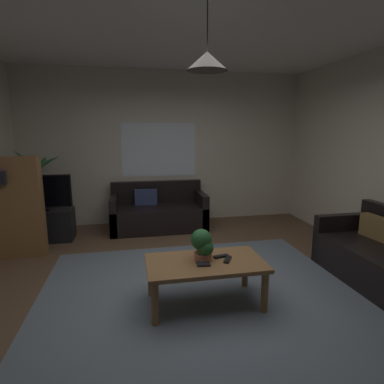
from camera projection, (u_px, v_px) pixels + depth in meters
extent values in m
cube|color=brown|center=(197.00, 290.00, 3.48)|extent=(5.25, 5.59, 0.02)
cube|color=slate|center=(201.00, 298.00, 3.29)|extent=(3.41, 3.07, 0.01)
cube|color=beige|center=(166.00, 148.00, 5.92)|extent=(5.37, 0.06, 2.83)
cube|color=white|center=(198.00, 11.00, 2.93)|extent=(5.25, 5.59, 0.02)
cube|color=white|center=(159.00, 150.00, 5.87)|extent=(1.39, 0.01, 1.00)
cube|color=black|center=(159.00, 218.00, 5.59)|extent=(1.67, 0.82, 0.42)
cube|color=black|center=(157.00, 192.00, 5.85)|extent=(1.67, 0.12, 0.40)
cube|color=black|center=(114.00, 214.00, 5.42)|extent=(0.12, 0.82, 0.64)
cube|color=black|center=(201.00, 210.00, 5.72)|extent=(0.12, 0.82, 0.64)
cube|color=navy|center=(146.00, 197.00, 5.65)|extent=(0.41, 0.14, 0.28)
cube|color=black|center=(376.00, 263.00, 3.66)|extent=(0.82, 1.35, 0.42)
cube|color=black|center=(343.00, 237.00, 4.23)|extent=(0.82, 0.12, 0.64)
cube|color=brown|center=(376.00, 227.00, 3.87)|extent=(0.15, 0.41, 0.28)
cube|color=olive|center=(205.00, 263.00, 3.11)|extent=(1.18, 0.65, 0.04)
cylinder|color=olive|center=(155.00, 304.00, 2.80)|extent=(0.07, 0.07, 0.42)
cylinder|color=olive|center=(265.00, 292.00, 3.01)|extent=(0.07, 0.07, 0.42)
cylinder|color=olive|center=(151.00, 277.00, 3.31)|extent=(0.07, 0.07, 0.42)
cylinder|color=olive|center=(245.00, 269.00, 3.51)|extent=(0.07, 0.07, 0.42)
cube|color=black|center=(203.00, 263.00, 3.03)|extent=(0.14, 0.13, 0.02)
cube|color=black|center=(221.00, 256.00, 3.20)|extent=(0.17, 0.08, 0.02)
cube|color=black|center=(228.00, 260.00, 3.12)|extent=(0.12, 0.16, 0.02)
cylinder|color=#B77051|center=(203.00, 256.00, 3.13)|extent=(0.18, 0.18, 0.08)
sphere|color=#235B2D|center=(205.00, 248.00, 3.09)|extent=(0.17, 0.17, 0.17)
sphere|color=#235B2D|center=(201.00, 239.00, 3.10)|extent=(0.21, 0.21, 0.21)
cube|color=black|center=(44.00, 225.00, 5.00)|extent=(0.90, 0.44, 0.50)
cube|color=black|center=(41.00, 191.00, 4.87)|extent=(0.92, 0.05, 0.52)
cube|color=black|center=(40.00, 192.00, 4.85)|extent=(0.88, 0.00, 0.48)
cube|color=black|center=(42.00, 209.00, 4.93)|extent=(0.24, 0.16, 0.04)
cylinder|color=brown|center=(43.00, 224.00, 5.38)|extent=(0.32, 0.32, 0.30)
cylinder|color=brown|center=(39.00, 192.00, 5.27)|extent=(0.05, 0.05, 0.85)
cone|color=#2D6B33|center=(48.00, 161.00, 5.21)|extent=(0.41, 0.11, 0.26)
cone|color=#2D6B33|center=(43.00, 161.00, 5.43)|extent=(0.15, 0.55, 0.27)
cone|color=#2D6B33|center=(27.00, 162.00, 5.22)|extent=(0.41, 0.29, 0.27)
cone|color=#2D6B33|center=(25.00, 159.00, 5.04)|extent=(0.37, 0.31, 0.39)
cone|color=#2D6B33|center=(38.00, 164.00, 5.03)|extent=(0.19, 0.38, 0.25)
cube|color=olive|center=(16.00, 208.00, 4.29)|extent=(0.70, 0.22, 1.40)
cube|color=#72387F|center=(0.00, 176.00, 4.06)|extent=(0.03, 0.16, 0.22)
cube|color=black|center=(4.00, 178.00, 4.08)|extent=(0.05, 0.16, 0.18)
cylinder|color=black|center=(207.00, 26.00, 2.69)|extent=(0.01, 0.01, 0.41)
cone|color=#4C4742|center=(207.00, 61.00, 2.75)|extent=(0.37, 0.37, 0.16)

